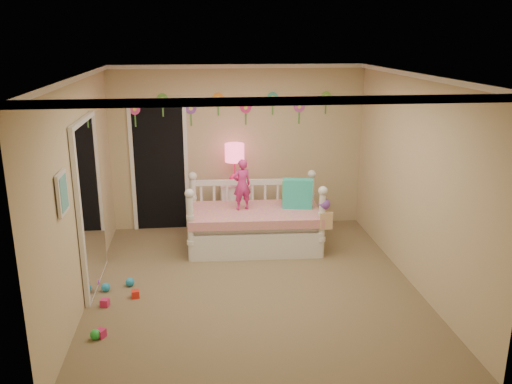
{
  "coord_description": "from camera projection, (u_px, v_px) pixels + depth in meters",
  "views": [
    {
      "loc": [
        -0.65,
        -6.03,
        3.03
      ],
      "look_at": [
        0.1,
        0.6,
        1.05
      ],
      "focal_mm": 37.27,
      "sensor_mm": 36.0,
      "label": 1
    }
  ],
  "objects": [
    {
      "name": "pillow_lime",
      "position": [
        295.0,
        193.0,
        7.93
      ],
      "size": [
        0.39,
        0.3,
        0.35
      ],
      "primitive_type": "cube",
      "rotation": [
        0.0,
        0.0,
        -0.49
      ],
      "color": "#6FCA3D",
      "rests_on": "daybed"
    },
    {
      "name": "child",
      "position": [
        242.0,
        185.0,
        7.65
      ],
      "size": [
        0.31,
        0.25,
        0.75
      ],
      "primitive_type": "imported",
      "rotation": [
        0.0,
        0.0,
        3.42
      ],
      "color": "#D02F85",
      "rests_on": "daybed"
    },
    {
      "name": "mirror_closet",
      "position": [
        91.0,
        204.0,
        6.45
      ],
      "size": [
        0.07,
        1.3,
        2.1
      ],
      "primitive_type": "cube",
      "color": "white",
      "rests_on": "left_wall"
    },
    {
      "name": "flower_decals",
      "position": [
        232.0,
        108.0,
        8.25
      ],
      "size": [
        3.4,
        0.02,
        0.5
      ],
      "primitive_type": null,
      "color": "#B2668C",
      "rests_on": "back_wall"
    },
    {
      "name": "floor",
      "position": [
        253.0,
        286.0,
        6.68
      ],
      "size": [
        4.0,
        4.5,
        0.01
      ],
      "primitive_type": "cube",
      "color": "#7F684C",
      "rests_on": "ground"
    },
    {
      "name": "pillow_turquoise",
      "position": [
        298.0,
        194.0,
        7.76
      ],
      "size": [
        0.46,
        0.24,
        0.44
      ],
      "primitive_type": "cube",
      "rotation": [
        0.0,
        0.0,
        -0.21
      ],
      "color": "#29CFBB",
      "rests_on": "daybed"
    },
    {
      "name": "back_wall",
      "position": [
        238.0,
        148.0,
        8.45
      ],
      "size": [
        4.0,
        0.01,
        2.6
      ],
      "primitive_type": "cube",
      "color": "tan",
      "rests_on": "floor"
    },
    {
      "name": "wall_picture",
      "position": [
        62.0,
        193.0,
        5.16
      ],
      "size": [
        0.05,
        0.34,
        0.42
      ],
      "primitive_type": "cube",
      "color": "white",
      "rests_on": "left_wall"
    },
    {
      "name": "table_lamp",
      "position": [
        235.0,
        158.0,
        8.22
      ],
      "size": [
        0.3,
        0.3,
        0.66
      ],
      "color": "#EE1F66",
      "rests_on": "nightstand"
    },
    {
      "name": "closet_doorway",
      "position": [
        159.0,
        166.0,
        8.37
      ],
      "size": [
        0.9,
        0.04,
        2.07
      ],
      "primitive_type": "cube",
      "color": "black",
      "rests_on": "back_wall"
    },
    {
      "name": "hanging_bag",
      "position": [
        324.0,
        215.0,
        7.35
      ],
      "size": [
        0.2,
        0.16,
        0.36
      ],
      "primitive_type": null,
      "color": "beige",
      "rests_on": "daybed"
    },
    {
      "name": "right_wall",
      "position": [
        415.0,
        181.0,
        6.52
      ],
      "size": [
        0.01,
        4.5,
        2.6
      ],
      "primitive_type": "cube",
      "color": "tan",
      "rests_on": "floor"
    },
    {
      "name": "nightstand",
      "position": [
        235.0,
        208.0,
        8.46
      ],
      "size": [
        0.47,
        0.36,
        0.76
      ],
      "primitive_type": "cube",
      "rotation": [
        0.0,
        0.0,
        0.03
      ],
      "color": "white",
      "rests_on": "floor"
    },
    {
      "name": "toy_scatter",
      "position": [
        110.0,
        305.0,
        6.09
      ],
      "size": [
        0.91,
        1.37,
        0.11
      ],
      "primitive_type": null,
      "rotation": [
        0.0,
        0.0,
        0.09
      ],
      "color": "#996666",
      "rests_on": "floor"
    },
    {
      "name": "ceiling",
      "position": [
        253.0,
        75.0,
        5.94
      ],
      "size": [
        4.0,
        4.5,
        0.01
      ],
      "primitive_type": "cube",
      "color": "white",
      "rests_on": "floor"
    },
    {
      "name": "crown_molding",
      "position": [
        253.0,
        77.0,
        5.94
      ],
      "size": [
        4.0,
        4.5,
        0.06
      ],
      "primitive_type": null,
      "color": "white",
      "rests_on": "ceiling"
    },
    {
      "name": "left_wall",
      "position": [
        80.0,
        192.0,
        6.09
      ],
      "size": [
        0.01,
        4.5,
        2.6
      ],
      "primitive_type": "cube",
      "color": "tan",
      "rests_on": "floor"
    },
    {
      "name": "daybed",
      "position": [
        255.0,
        213.0,
        7.76
      ],
      "size": [
        1.97,
        1.12,
        1.04
      ],
      "primitive_type": null,
      "rotation": [
        0.0,
        0.0,
        -0.04
      ],
      "color": "white",
      "rests_on": "floor"
    }
  ]
}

